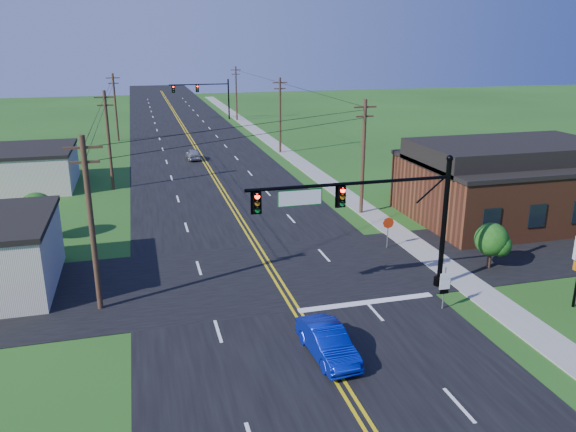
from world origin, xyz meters
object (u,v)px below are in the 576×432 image
object	(u,v)px
signal_mast_main	(369,211)
route_sign	(445,285)
signal_mast_far	(203,93)
blue_car	(328,343)
stop_sign	(388,226)

from	to	relation	value
signal_mast_main	route_sign	bearing A→B (deg)	-40.27
signal_mast_far	blue_car	distance (m)	77.64
route_sign	stop_sign	xyz separation A→B (m)	(1.00, 8.92, 0.20)
signal_mast_far	stop_sign	distance (m)	65.95
stop_sign	signal_mast_far	bearing A→B (deg)	97.65
signal_mast_main	signal_mast_far	xyz separation A→B (m)	(0.10, 72.00, -0.20)
signal_mast_far	blue_car	world-z (taller)	signal_mast_far
signal_mast_far	stop_sign	size ratio (longest dim) A/B	5.09
signal_mast_main	stop_sign	xyz separation A→B (m)	(4.16, 6.24, -3.20)
signal_mast_far	blue_car	bearing A→B (deg)	-93.06
blue_car	route_sign	world-z (taller)	route_sign
blue_car	signal_mast_main	bearing A→B (deg)	48.96
blue_car	route_sign	xyz separation A→B (m)	(7.20, 2.75, 0.66)
route_sign	stop_sign	size ratio (longest dim) A/B	1.08
route_sign	stop_sign	distance (m)	8.98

